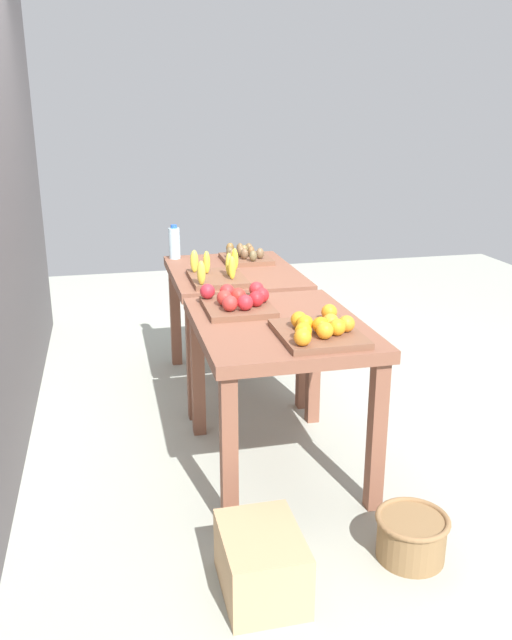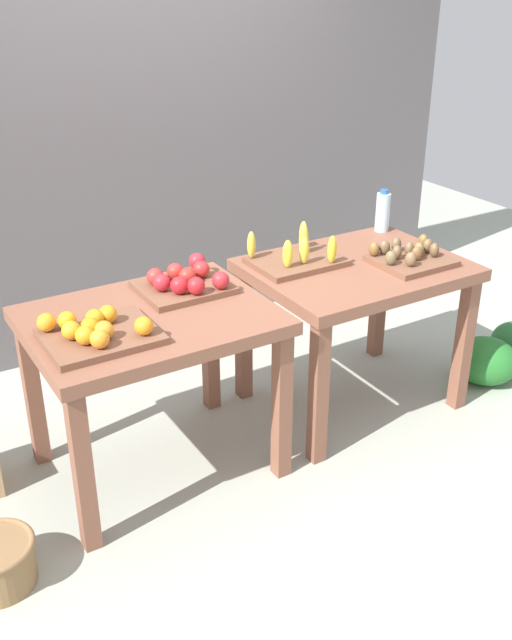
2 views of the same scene
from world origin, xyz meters
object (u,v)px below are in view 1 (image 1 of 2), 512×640
Objects in this scene: banana_crate at (217,274)px; wicker_basket at (411,535)px; kiwi_bin at (245,256)px; display_table_left at (278,344)px; watermelon_pile at (240,321)px; orange_bin at (319,330)px; apple_bin at (238,301)px; water_bottle at (174,243)px; display_table_right at (234,288)px; cardboard_produce_box at (261,563)px.

wicker_basket is at bearing -163.43° from banana_crate.
display_table_left is at bearing 174.75° from kiwi_bin.
banana_crate is at bearing 161.84° from watermelon_pile.
orange_bin reaches higher than wicker_basket.
apple_bin is 1.14m from kiwi_bin.
orange_bin reaches higher than watermelon_pile.
banana_crate is 0.62× the size of watermelon_pile.
water_bottle reaches higher than display_table_left.
display_table_right is 1.41m from orange_bin.
apple_bin is at bearing 24.97° from wicker_basket.
watermelon_pile is at bearing -3.01° from orange_bin.
watermelon_pile is (0.49, -0.56, -0.77)m from water_bottle.
water_bottle is 0.33× the size of watermelon_pile.
watermelon_pile is (2.04, -0.23, -0.54)m from display_table_left.
banana_crate reaches higher than watermelon_pile.
display_table_right is at bearing -30.41° from banana_crate.
water_bottle is 1.07m from watermelon_pile.
kiwi_bin reaches higher than wicker_basket.
apple_bin reaches higher than orange_bin.
watermelon_pile is at bearing -14.30° from display_table_right.
cardboard_produce_box is (-0.89, 0.30, -0.55)m from display_table_left.
display_table_left is 0.33m from apple_bin.
kiwi_bin is 2.31m from wicker_basket.
water_bottle reaches higher than wicker_basket.
banana_crate is at bearing 150.51° from kiwi_bin.
watermelon_pile is 1.78× the size of cardboard_produce_box.
display_table_left is 1.36m from kiwi_bin.
wicker_basket is (-0.83, -0.35, -0.57)m from display_table_left.
display_table_left is 1.08m from cardboard_produce_box.
orange_bin is at bearing -166.40° from water_bottle.
water_bottle is 2.56m from cardboard_produce_box.
kiwi_bin is at bearing -5.25° from display_table_left.
banana_crate is (-0.26, 0.15, 0.16)m from display_table_right.
orange_bin reaches higher than display_table_left.
apple_bin reaches higher than display_table_left.
display_table_left is 3.41× the size of wicker_basket.
display_table_left is 2.60× the size of cardboard_produce_box.
display_table_left is at bearing 180.00° from display_table_right.
orange_bin is 1.45× the size of wicker_basket.
water_bottle is at bearing 15.92° from wicker_basket.
water_bottle reaches higher than cardboard_produce_box.
orange_bin is at bearing 23.20° from wicker_basket.
water_bottle is 0.77× the size of wicker_basket.
water_bottle is (0.69, 0.18, 0.07)m from banana_crate.
apple_bin is at bearing 31.72° from display_table_left.
water_bottle is at bearing 13.60° from orange_bin.
display_table_left is 1.00× the size of display_table_right.
kiwi_bin is 0.92× the size of cardboard_produce_box.
wicker_basket is at bearing -164.08° from water_bottle.
display_table_right reaches higher than watermelon_pile.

